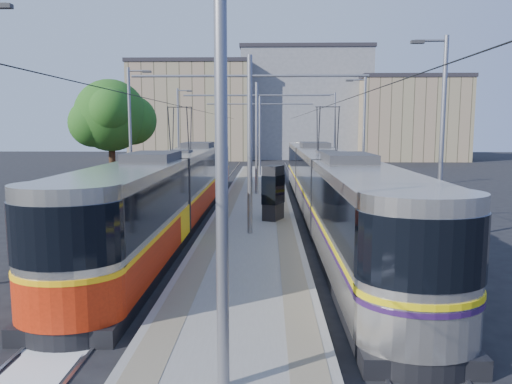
{
  "coord_description": "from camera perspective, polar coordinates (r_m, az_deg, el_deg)",
  "views": [
    {
      "loc": [
        0.72,
        -11.7,
        4.55
      ],
      "look_at": [
        0.18,
        10.79,
        1.6
      ],
      "focal_mm": 35.0,
      "sensor_mm": 36.0,
      "label": 1
    }
  ],
  "objects": [
    {
      "name": "tactile_strip_right",
      "position": [
        29.02,
        2.81,
        -0.95
      ],
      "size": [
        0.7,
        50.0,
        0.01
      ],
      "primitive_type": "cube",
      "color": "gray",
      "rests_on": "platform"
    },
    {
      "name": "building_centre",
      "position": [
        75.95,
        5.45,
        9.92
      ],
      "size": [
        18.36,
        14.28,
        15.68
      ],
      "color": "gray",
      "rests_on": "ground"
    },
    {
      "name": "tree",
      "position": [
        35.29,
        -15.69,
        8.26
      ],
      "size": [
        5.3,
        4.9,
        7.7
      ],
      "color": "#382314",
      "rests_on": "ground"
    },
    {
      "name": "shelter",
      "position": [
        22.82,
        1.98,
        0.06
      ],
      "size": [
        1.09,
        1.31,
        2.49
      ],
      "rotation": [
        0.0,
        0.0,
        -0.41
      ],
      "color": "black",
      "rests_on": "platform"
    },
    {
      "name": "tactile_strip_left",
      "position": [
        29.09,
        -2.91,
        -0.93
      ],
      "size": [
        0.7,
        50.0,
        0.01
      ],
      "primitive_type": "cube",
      "color": "gray",
      "rests_on": "platform"
    },
    {
      "name": "street_lamps",
      "position": [
        32.71,
        0.12,
        6.83
      ],
      "size": [
        15.18,
        38.22,
        8.0
      ],
      "color": "gray",
      "rests_on": "ground"
    },
    {
      "name": "rails",
      "position": [
        29.06,
        -0.05,
        -1.51
      ],
      "size": [
        8.71,
        70.0,
        0.03
      ],
      "color": "gray",
      "rests_on": "ground"
    },
    {
      "name": "tram_left",
      "position": [
        25.12,
        -8.53,
        0.89
      ],
      "size": [
        2.43,
        30.28,
        5.5
      ],
      "color": "black",
      "rests_on": "ground"
    },
    {
      "name": "building_left",
      "position": [
        72.52,
        -7.21,
        9.13
      ],
      "size": [
        16.32,
        12.24,
        13.43
      ],
      "color": "gray",
      "rests_on": "ground"
    },
    {
      "name": "track_arrow",
      "position": [
        10.72,
        -23.81,
        -18.27
      ],
      "size": [
        1.2,
        5.0,
        0.01
      ],
      "primitive_type": "cube",
      "color": "silver",
      "rests_on": "ground"
    },
    {
      "name": "building_right",
      "position": [
        72.32,
        17.02,
        8.02
      ],
      "size": [
        14.28,
        10.2,
        11.29
      ],
      "color": "gray",
      "rests_on": "ground"
    },
    {
      "name": "catenary",
      "position": [
        25.86,
        -0.21,
        7.41
      ],
      "size": [
        9.2,
        70.0,
        7.0
      ],
      "color": "gray",
      "rests_on": "platform"
    },
    {
      "name": "ground",
      "position": [
        12.57,
        -2.05,
        -13.75
      ],
      "size": [
        160.0,
        160.0,
        0.0
      ],
      "primitive_type": "plane",
      "color": "black",
      "rests_on": "ground"
    },
    {
      "name": "tram_right",
      "position": [
        24.79,
        8.05,
        1.16
      ],
      "size": [
        2.43,
        32.34,
        5.5
      ],
      "color": "black",
      "rests_on": "ground"
    },
    {
      "name": "platform",
      "position": [
        29.04,
        -0.05,
        -1.24
      ],
      "size": [
        4.0,
        50.0,
        0.3
      ],
      "primitive_type": "cube",
      "color": "gray",
      "rests_on": "ground"
    }
  ]
}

